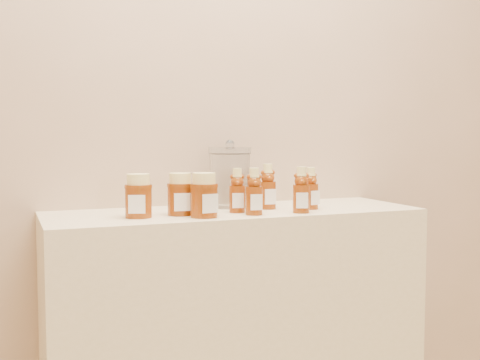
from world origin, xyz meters
name	(u,v)px	position (x,y,z in m)	size (l,w,h in m)	color
wall_back	(214,75)	(0.00, 1.75, 1.35)	(3.50, 0.02, 2.70)	tan
display_table	(235,347)	(0.00, 1.55, 0.45)	(1.20, 0.40, 0.90)	beige
bear_bottle_back_left	(237,187)	(-0.01, 1.50, 0.98)	(0.05, 0.05, 0.16)	#6A2808
bear_bottle_back_mid	(268,183)	(0.11, 1.55, 0.98)	(0.06, 0.06, 0.17)	#6A2808
bear_bottle_back_right	(311,186)	(0.24, 1.49, 0.98)	(0.05, 0.05, 0.15)	#6A2808
bear_bottle_front_left	(254,188)	(0.02, 1.43, 0.98)	(0.06, 0.06, 0.16)	#6A2808
bear_bottle_front_right	(301,187)	(0.17, 1.42, 0.98)	(0.06, 0.06, 0.16)	#6A2808
honey_jar_left	(138,196)	(-0.32, 1.50, 0.96)	(0.08, 0.08, 0.13)	#6A2808
honey_jar_back	(180,194)	(-0.19, 1.51, 0.96)	(0.08, 0.08, 0.13)	#6A2808
honey_jar_front	(204,195)	(-0.14, 1.43, 0.97)	(0.08, 0.08, 0.13)	#6A2808
glass_canister	(230,175)	(0.02, 1.64, 1.01)	(0.14, 0.14, 0.22)	white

